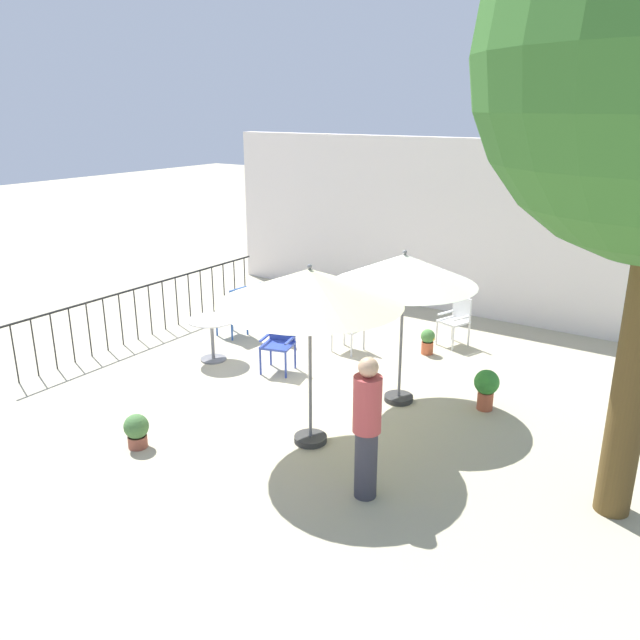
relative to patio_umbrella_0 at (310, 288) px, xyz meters
The scene contains 17 objects.
ground_plane 2.97m from the patio_umbrella_0, 122.76° to the left, with size 60.00×60.00×0.00m, color #AFA58A.
villa_facade 6.63m from the patio_umbrella_0, 99.66° to the left, with size 10.72×0.30×3.66m, color white.
terrace_railing 5.50m from the patio_umbrella_0, 160.95° to the left, with size 0.03×5.99×1.01m.
patio_umbrella_0 is the anchor object (origin of this frame).
patio_umbrella_1 1.83m from the patio_umbrella_0, 77.62° to the left, with size 2.11×2.11×2.34m.
cafe_table_0 3.76m from the patio_umbrella_0, 155.27° to the left, with size 0.83×0.83×0.76m.
patio_chair_0 5.52m from the patio_umbrella_0, 134.79° to the left, with size 0.61×0.62×0.86m.
patio_chair_1 4.68m from the patio_umbrella_0, 144.30° to the left, with size 0.49×0.48×0.99m.
patio_chair_2 4.84m from the patio_umbrella_0, 88.22° to the left, with size 0.58×0.59×0.90m.
patio_chair_3 3.85m from the patio_umbrella_0, 112.82° to the left, with size 0.48×0.47×0.84m.
patio_chair_4 3.00m from the patio_umbrella_0, 136.81° to the left, with size 0.60×0.59×0.88m.
potted_plant_0 6.17m from the patio_umbrella_0, 129.78° to the left, with size 0.43×0.43×0.64m.
potted_plant_1 2.96m from the patio_umbrella_0, 142.26° to the right, with size 0.33×0.33×0.46m.
potted_plant_2 4.25m from the patio_umbrella_0, 91.21° to the left, with size 0.26×0.25×0.46m.
potted_plant_3 3.27m from the patio_umbrella_0, 54.73° to the left, with size 0.37×0.37×0.62m.
potted_plant_4 4.21m from the patio_umbrella_0, 132.77° to the left, with size 0.34×0.34×0.83m.
standing_person 1.89m from the patio_umbrella_0, 28.57° to the right, with size 0.44×0.44×1.71m.
Camera 1 is at (5.49, -7.97, 4.27)m, focal length 35.97 mm.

